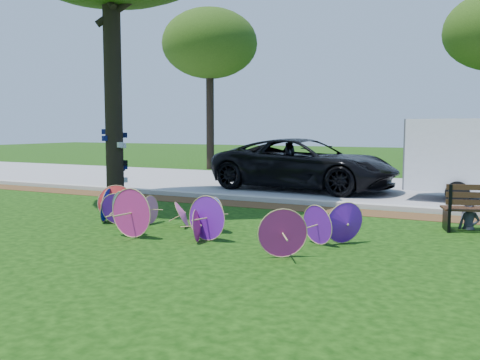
% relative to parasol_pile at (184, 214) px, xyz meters
% --- Properties ---
extents(ground, '(90.00, 90.00, 0.00)m').
position_rel_parasol_pile_xyz_m(ground, '(-0.07, -0.55, -0.37)').
color(ground, black).
rests_on(ground, ground).
extents(mulch_strip, '(90.00, 1.00, 0.01)m').
position_rel_parasol_pile_xyz_m(mulch_strip, '(-0.07, 3.95, -0.37)').
color(mulch_strip, '#472D16').
rests_on(mulch_strip, ground).
extents(curb, '(90.00, 0.30, 0.12)m').
position_rel_parasol_pile_xyz_m(curb, '(-0.07, 4.65, -0.31)').
color(curb, '#B7B5AD').
rests_on(curb, ground).
extents(street, '(90.00, 8.00, 0.01)m').
position_rel_parasol_pile_xyz_m(street, '(-0.07, 8.80, -0.37)').
color(street, gray).
rests_on(street, ground).
extents(parasol_pile, '(5.68, 2.01, 0.90)m').
position_rel_parasol_pile_xyz_m(parasol_pile, '(0.00, 0.00, 0.00)').
color(parasol_pile, '#B52372').
rests_on(parasol_pile, ground).
extents(black_van, '(6.01, 3.18, 1.61)m').
position_rel_parasol_pile_xyz_m(black_van, '(-0.39, 7.65, 0.43)').
color(black_van, black).
rests_on(black_van, ground).
extents(cargo_trailer, '(2.79, 1.86, 2.49)m').
position_rel_parasol_pile_xyz_m(cargo_trailer, '(4.26, 7.19, 0.87)').
color(cargo_trailer, silver).
rests_on(cargo_trailer, ground).
extents(person_left, '(0.40, 0.27, 1.07)m').
position_rel_parasol_pile_xyz_m(person_left, '(4.69, 2.87, 0.16)').
color(person_left, '#3A3F4F').
rests_on(person_left, ground).
extents(bg_trees, '(20.70, 6.71, 7.40)m').
position_rel_parasol_pile_xyz_m(bg_trees, '(2.28, 14.91, 5.39)').
color(bg_trees, black).
rests_on(bg_trees, ground).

